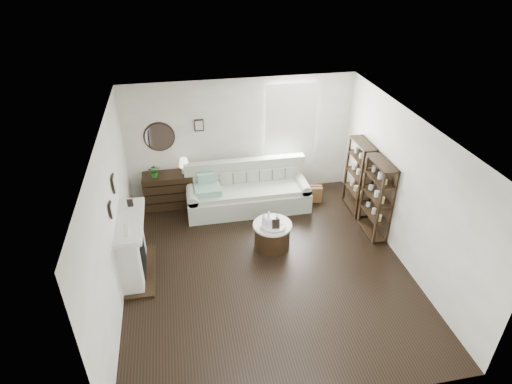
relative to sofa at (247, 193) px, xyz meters
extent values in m
plane|color=black|center=(-0.01, -2.08, -0.34)|extent=(5.50, 5.50, 0.00)
plane|color=white|center=(-0.01, -2.08, 2.36)|extent=(5.50, 5.50, 0.00)
plane|color=beige|center=(-0.01, 0.67, 1.01)|extent=(5.00, 0.00, 5.00)
plane|color=beige|center=(-0.01, -4.83, 1.01)|extent=(5.00, 0.00, 5.00)
plane|color=beige|center=(-2.51, -2.08, 1.01)|extent=(0.00, 5.50, 5.50)
plane|color=beige|center=(2.49, -2.08, 1.01)|extent=(0.00, 5.50, 5.50)
cube|color=white|center=(1.09, 0.65, 1.26)|extent=(1.00, 0.02, 1.80)
cube|color=white|center=(1.09, 0.59, 1.26)|extent=(1.15, 0.02, 1.90)
cylinder|color=silver|center=(-1.76, 0.64, 1.21)|extent=(0.60, 0.03, 0.60)
cube|color=black|center=(-0.91, 0.64, 1.41)|extent=(0.20, 0.03, 0.26)
cube|color=silver|center=(-2.34, -1.78, 0.21)|extent=(0.34, 1.20, 1.10)
cube|color=black|center=(-2.31, -1.78, 0.06)|extent=(0.30, 0.65, 0.70)
cube|color=silver|center=(-2.29, -1.78, 0.78)|extent=(0.44, 1.35, 0.08)
cube|color=black|center=(-2.26, -1.78, -0.32)|extent=(0.50, 1.40, 0.05)
cylinder|color=beige|center=(-2.29, -2.23, 0.93)|extent=(0.08, 0.08, 0.22)
cube|color=black|center=(-2.29, -1.38, 0.89)|extent=(0.10, 0.03, 0.14)
cube|color=black|center=(-2.48, -2.13, 1.26)|extent=(0.03, 0.18, 0.24)
cube|color=black|center=(-2.48, -1.48, 1.36)|extent=(0.03, 0.22, 0.28)
cube|color=black|center=(2.32, -0.53, 0.46)|extent=(0.30, 0.80, 1.60)
cylinder|color=beige|center=(2.30, -0.78, 0.18)|extent=(0.08, 0.08, 0.11)
cylinder|color=beige|center=(2.30, -0.53, 0.18)|extent=(0.08, 0.08, 0.11)
cylinder|color=beige|center=(2.30, -0.28, 0.18)|extent=(0.08, 0.08, 0.11)
cylinder|color=beige|center=(2.30, -0.78, 0.58)|extent=(0.08, 0.08, 0.11)
cylinder|color=beige|center=(2.30, -0.53, 0.58)|extent=(0.08, 0.08, 0.11)
cylinder|color=beige|center=(2.30, -0.28, 0.58)|extent=(0.08, 0.08, 0.11)
cylinder|color=beige|center=(2.30, -0.78, 0.98)|extent=(0.08, 0.08, 0.11)
cylinder|color=beige|center=(2.30, -0.53, 0.98)|extent=(0.08, 0.08, 0.11)
cylinder|color=beige|center=(2.30, -0.28, 0.98)|extent=(0.08, 0.08, 0.11)
cube|color=black|center=(2.32, -1.43, 0.46)|extent=(0.30, 0.80, 1.60)
cylinder|color=beige|center=(2.30, -1.68, 0.18)|extent=(0.08, 0.08, 0.11)
cylinder|color=beige|center=(2.30, -1.43, 0.18)|extent=(0.08, 0.08, 0.11)
cylinder|color=beige|center=(2.30, -1.18, 0.18)|extent=(0.08, 0.08, 0.11)
cylinder|color=beige|center=(2.30, -1.68, 0.58)|extent=(0.08, 0.08, 0.11)
cylinder|color=beige|center=(2.30, -1.43, 0.58)|extent=(0.08, 0.08, 0.11)
cylinder|color=beige|center=(2.30, -1.18, 0.58)|extent=(0.08, 0.08, 0.11)
cylinder|color=beige|center=(2.30, -1.68, 0.98)|extent=(0.08, 0.08, 0.11)
cylinder|color=beige|center=(2.30, -1.43, 0.98)|extent=(0.08, 0.08, 0.11)
cylinder|color=beige|center=(2.30, -1.18, 0.98)|extent=(0.08, 0.08, 0.11)
cube|color=#A9B29F|center=(0.00, -0.08, -0.13)|extent=(2.65, 0.92, 0.43)
cube|color=#A9B29F|center=(0.00, -0.11, 0.14)|extent=(2.29, 0.73, 0.10)
cube|color=#A9B29F|center=(0.00, 0.28, 0.28)|extent=(2.65, 0.20, 0.82)
cube|color=#A9B29F|center=(-1.20, -0.08, -0.08)|extent=(0.22, 0.87, 0.53)
cube|color=#A9B29F|center=(1.20, -0.08, -0.08)|extent=(0.22, 0.87, 0.53)
cube|color=#258758|center=(-0.87, -0.13, 0.26)|extent=(0.56, 0.46, 0.14)
cube|color=brown|center=(1.42, -0.03, -0.16)|extent=(0.58, 0.28, 0.37)
cube|color=black|center=(-1.65, 0.39, 0.05)|extent=(1.16, 0.48, 0.77)
cube|color=black|center=(-1.65, 0.14, -0.13)|extent=(1.11, 0.01, 0.02)
cube|color=black|center=(-1.65, 0.14, 0.08)|extent=(1.11, 0.01, 0.02)
cube|color=black|center=(-1.65, 0.14, 0.30)|extent=(1.11, 0.01, 0.01)
imported|color=#1E5819|center=(-1.94, 0.34, 0.58)|extent=(0.27, 0.23, 0.29)
cylinder|color=black|center=(0.23, -1.49, -0.10)|extent=(0.68, 0.68, 0.47)
cylinder|color=beige|center=(0.23, -1.49, 0.15)|extent=(0.74, 0.74, 0.04)
cylinder|color=white|center=(0.22, -1.59, 0.23)|extent=(0.47, 0.47, 0.03)
cylinder|color=silver|center=(0.22, -1.59, 0.19)|extent=(0.48, 0.48, 0.02)
cylinder|color=silver|center=(0.22, -1.59, -0.07)|extent=(0.04, 0.04, 0.55)
cylinder|color=silver|center=(0.04, -1.57, 0.33)|extent=(0.07, 0.07, 0.31)
cube|color=white|center=(0.17, -1.67, 0.29)|extent=(0.18, 0.09, 0.22)
cube|color=black|center=(0.24, -1.72, 0.34)|extent=(0.15, 0.07, 0.19)
camera|label=1|loc=(-1.33, -7.92, 4.87)|focal=30.00mm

